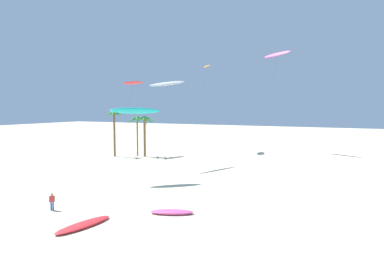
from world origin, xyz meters
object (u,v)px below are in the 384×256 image
Objects in this scene: palm_tree_2 at (137,122)px; grounded_kite_1 at (84,225)px; palm_tree_0 at (114,119)px; flying_kite_1 at (277,54)px; palm_tree_1 at (145,124)px; flying_kite_4 at (207,66)px; person_foreground_walker at (52,201)px; flying_kite_3 at (133,83)px; flying_kite_2 at (168,84)px; flying_kite_0 at (135,111)px; grounded_kite_0 at (172,212)px.

palm_tree_2 is 1.59× the size of grounded_kite_1.
flying_kite_1 reaches higher than palm_tree_0.
palm_tree_2 reaches higher than palm_tree_1.
flying_kite_4 reaches higher than palm_tree_0.
palm_tree_1 reaches higher than person_foreground_walker.
palm_tree_1 is at bearing 0.86° from palm_tree_2.
grounded_kite_1 is at bearing -53.90° from palm_tree_0.
flying_kite_3 reaches higher than palm_tree_1.
palm_tree_2 reaches higher than person_foreground_walker.
flying_kite_2 is at bearing -117.97° from flying_kite_1.
grounded_kite_1 is at bearing -59.59° from flying_kite_3.
person_foreground_walker is at bearing -90.80° from flying_kite_0.
flying_kite_0 is at bearing -82.42° from flying_kite_2.
flying_kite_2 is 3.57× the size of grounded_kite_0.
palm_tree_1 is 1.58× the size of grounded_kite_1.
palm_tree_0 reaches higher than grounded_kite_1.
flying_kite_0 is 11.60m from flying_kite_2.
palm_tree_0 is 0.59× the size of flying_kite_3.
flying_kite_0 is 31.69m from flying_kite_4.
flying_kite_0 reaches higher than palm_tree_1.
person_foreground_walker is at bearing -159.40° from grounded_kite_0.
flying_kite_2 is (8.65, -6.00, 6.89)m from palm_tree_1.
palm_tree_0 is 2.24× the size of grounded_kite_0.
flying_kite_2 is (-12.65, -23.82, -7.41)m from flying_kite_1.
flying_kite_4 is 44.62m from grounded_kite_0.
flying_kite_2 is 0.73× the size of flying_kite_4.
grounded_kite_0 is at bearing -49.19° from palm_tree_2.
flying_kite_0 is at bearing -42.96° from palm_tree_0.
flying_kite_0 is 2.41× the size of grounded_kite_0.
person_foreground_walker is (15.30, -26.79, -6.24)m from palm_tree_0.
flying_kite_2 is (14.04, -3.69, 6.03)m from palm_tree_0.
palm_tree_1 is 0.55× the size of flying_kite_2.
flying_kite_4 is (-2.82, 30.12, 9.45)m from flying_kite_0.
flying_kite_1 is 4.34× the size of grounded_kite_1.
flying_kite_0 is 38.13m from flying_kite_1.
grounded_kite_0 is at bearing 48.18° from grounded_kite_1.
palm_tree_2 is 32.25m from flying_kite_1.
palm_tree_0 is at bearing 165.28° from flying_kite_2.
flying_kite_0 reaches higher than palm_tree_2.
grounded_kite_0 is at bearing 20.60° from person_foreground_walker.
grounded_kite_1 is 3.10× the size of person_foreground_walker.
palm_tree_1 reaches higher than grounded_kite_1.
palm_tree_2 is (-1.66, -0.02, 0.34)m from palm_tree_1.
flying_kite_2 is 8.89× the size of person_foreground_walker.
palm_tree_1 is at bearing -140.09° from flying_kite_1.
palm_tree_1 is 1.69m from palm_tree_2.
flying_kite_3 is at bearing 143.21° from palm_tree_2.
palm_tree_2 is (3.74, 2.29, -0.52)m from palm_tree_0.
flying_kite_3 is (-13.59, 18.09, 5.33)m from flying_kite_0.
palm_tree_2 is 0.82× the size of flying_kite_0.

